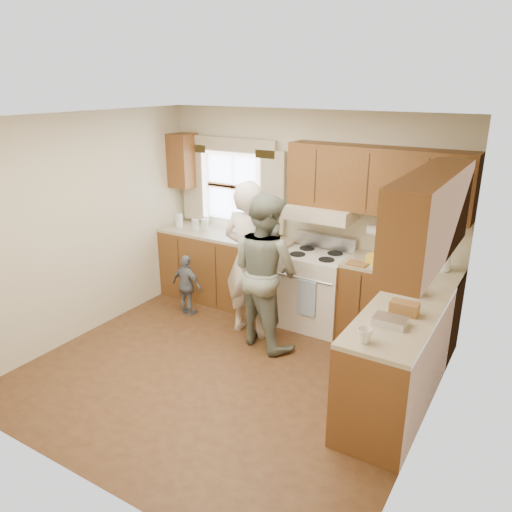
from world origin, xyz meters
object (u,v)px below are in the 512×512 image
Objects in this scene: woman_left at (249,260)px; child at (187,285)px; stove at (315,288)px; woman_right at (265,271)px.

child is at bearing 2.22° from woman_left.
woman_left is 1.05m from child.
woman_left reaches higher than stove.
woman_right is (-0.29, -0.69, 0.39)m from stove.
woman_right reaches higher than child.
child is at bearing 11.14° from woman_right.
woman_right is at bearing -112.94° from stove.
stove is at bearing -131.49° from woman_left.
child is (-0.92, -0.00, -0.51)m from woman_left.
woman_left is at bearing -133.71° from stove.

